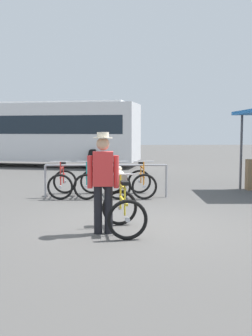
% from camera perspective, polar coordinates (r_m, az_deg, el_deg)
% --- Properties ---
extents(ground_plane, '(80.00, 80.00, 0.00)m').
position_cam_1_polar(ground_plane, '(7.58, 1.06, -8.02)').
color(ground_plane, '#514F4C').
extents(bike_rack_rail, '(3.21, 0.13, 0.88)m').
position_cam_1_polar(bike_rack_rail, '(10.46, -2.85, -0.61)').
color(bike_rack_rail, '#99999E').
rests_on(bike_rack_rail, ground).
extents(racked_bike_red, '(0.68, 1.12, 0.97)m').
position_cam_1_polar(racked_bike_red, '(10.76, -8.98, -2.09)').
color(racked_bike_red, black).
rests_on(racked_bike_red, ground).
extents(racked_bike_teal, '(0.77, 1.16, 0.97)m').
position_cam_1_polar(racked_bike_teal, '(10.69, -5.26, -2.09)').
color(racked_bike_teal, black).
rests_on(racked_bike_teal, ground).
extents(racked_bike_black, '(0.79, 1.16, 0.97)m').
position_cam_1_polar(racked_bike_black, '(10.67, -1.50, -2.09)').
color(racked_bike_black, black).
rests_on(racked_bike_black, ground).
extents(racked_bike_orange, '(0.70, 1.12, 0.97)m').
position_cam_1_polar(racked_bike_orange, '(10.69, 2.25, -2.08)').
color(racked_bike_orange, black).
rests_on(racked_bike_orange, ground).
extents(featured_bicycle, '(0.75, 1.23, 1.09)m').
position_cam_1_polar(featured_bicycle, '(7.06, -0.52, -4.99)').
color(featured_bicycle, black).
rests_on(featured_bicycle, ground).
extents(person_with_featured_bike, '(0.53, 0.32, 1.72)m').
position_cam_1_polar(person_with_featured_bike, '(6.78, -3.26, -1.48)').
color(person_with_featured_bike, black).
rests_on(person_with_featured_bike, ground).
extents(bus_distant, '(10.31, 4.95, 3.08)m').
position_cam_1_polar(bus_distant, '(20.27, -12.63, 5.23)').
color(bus_distant, silver).
rests_on(bus_distant, ground).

